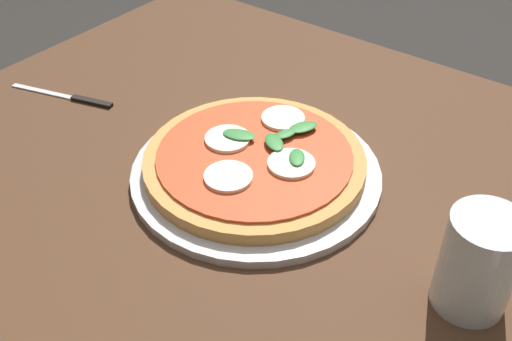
{
  "coord_description": "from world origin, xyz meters",
  "views": [
    {
      "loc": [
        -0.27,
        0.48,
        1.24
      ],
      "look_at": [
        0.1,
        -0.02,
        0.75
      ],
      "focal_mm": 42.23,
      "sensor_mm": 36.0,
      "label": 1
    }
  ],
  "objects_px": {
    "dining_table": "(307,272)",
    "glass_cup": "(478,263)",
    "serving_tray": "(256,173)",
    "pizza": "(255,160)",
    "knife": "(74,98)"
  },
  "relations": [
    {
      "from": "dining_table",
      "to": "glass_cup",
      "type": "height_order",
      "value": "glass_cup"
    },
    {
      "from": "serving_tray",
      "to": "pizza",
      "type": "height_order",
      "value": "pizza"
    },
    {
      "from": "dining_table",
      "to": "pizza",
      "type": "relative_size",
      "value": 4.23
    },
    {
      "from": "knife",
      "to": "serving_tray",
      "type": "bearing_deg",
      "value": -176.72
    },
    {
      "from": "serving_tray",
      "to": "knife",
      "type": "xyz_separation_m",
      "value": [
        0.35,
        0.02,
        -0.0
      ]
    },
    {
      "from": "serving_tray",
      "to": "glass_cup",
      "type": "distance_m",
      "value": 0.31
    },
    {
      "from": "serving_tray",
      "to": "knife",
      "type": "bearing_deg",
      "value": 3.28
    },
    {
      "from": "pizza",
      "to": "knife",
      "type": "bearing_deg",
      "value": 3.91
    },
    {
      "from": "dining_table",
      "to": "pizza",
      "type": "bearing_deg",
      "value": -11.37
    },
    {
      "from": "knife",
      "to": "glass_cup",
      "type": "height_order",
      "value": "glass_cup"
    },
    {
      "from": "serving_tray",
      "to": "glass_cup",
      "type": "height_order",
      "value": "glass_cup"
    },
    {
      "from": "pizza",
      "to": "glass_cup",
      "type": "relative_size",
      "value": 2.56
    },
    {
      "from": "serving_tray",
      "to": "knife",
      "type": "height_order",
      "value": "serving_tray"
    },
    {
      "from": "serving_tray",
      "to": "dining_table",
      "type": "bearing_deg",
      "value": 170.06
    },
    {
      "from": "glass_cup",
      "to": "dining_table",
      "type": "bearing_deg",
      "value": -3.65
    }
  ]
}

